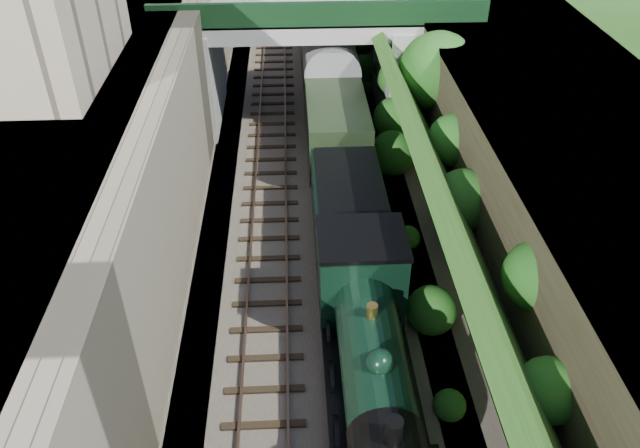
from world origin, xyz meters
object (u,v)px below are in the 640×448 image
(locomotive, at_px, (370,354))
(tree, at_px, (439,73))
(road_bridge, at_px, (325,47))
(tender, at_px, (348,218))

(locomotive, bearing_deg, tree, 71.88)
(road_bridge, bearing_deg, tree, -46.10)
(road_bridge, relative_size, locomotive, 1.56)
(road_bridge, xyz_separation_m, tender, (0.26, -12.21, -2.46))
(tree, height_order, locomotive, tree)
(road_bridge, xyz_separation_m, tree, (4.97, -5.16, 0.57))
(tree, distance_m, locomotive, 15.41)
(locomotive, bearing_deg, tender, 90.00)
(locomotive, bearing_deg, road_bridge, 90.75)
(tender, bearing_deg, tree, 56.22)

